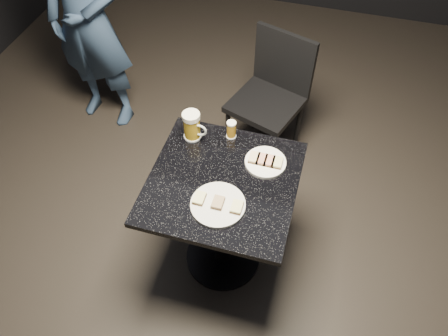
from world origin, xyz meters
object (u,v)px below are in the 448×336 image
(plate_large, at_px, (218,205))
(table, at_px, (223,209))
(beer_tumbler, at_px, (231,130))
(plate_small, at_px, (265,162))
(chair, at_px, (272,92))
(beer_mug, at_px, (192,126))
(patron, at_px, (87,20))

(plate_large, distance_m, table, 0.29)
(table, height_order, beer_tumbler, beer_tumbler)
(plate_small, bearing_deg, chair, 98.16)
(beer_mug, relative_size, beer_tumbler, 1.61)
(plate_large, distance_m, patron, 1.66)
(plate_small, height_order, patron, patron)
(plate_small, relative_size, beer_tumbler, 2.06)
(patron, bearing_deg, chair, 4.83)
(plate_large, xyz_separation_m, beer_tumbler, (-0.06, 0.43, 0.04))
(beer_tumbler, xyz_separation_m, chair, (0.09, 0.69, -0.30))
(patron, height_order, beer_tumbler, patron)
(chair, bearing_deg, plate_small, -81.84)
(plate_small, relative_size, beer_mug, 1.28)
(chair, bearing_deg, beer_mug, -110.44)
(patron, xyz_separation_m, table, (1.20, -0.99, -0.30))
(beer_tumbler, relative_size, chair, 0.11)
(patron, height_order, table, patron)
(plate_small, xyz_separation_m, chair, (-0.12, 0.82, -0.26))
(patron, xyz_separation_m, beer_mug, (0.97, -0.75, 0.02))
(table, bearing_deg, plate_small, 43.54)
(beer_tumbler, height_order, chair, chair)
(table, distance_m, beer_tumbler, 0.41)
(plate_small, height_order, chair, chair)
(plate_small, xyz_separation_m, beer_tumbler, (-0.21, 0.13, 0.04))
(plate_large, height_order, chair, chair)
(table, relative_size, chair, 0.85)
(patron, distance_m, chair, 1.29)
(beer_mug, distance_m, chair, 0.86)
(plate_small, xyz_separation_m, table, (-0.17, -0.16, -0.25))
(plate_large, height_order, patron, patron)
(plate_large, xyz_separation_m, chair, (0.03, 1.13, -0.26))
(plate_large, bearing_deg, beer_tumbler, 97.50)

